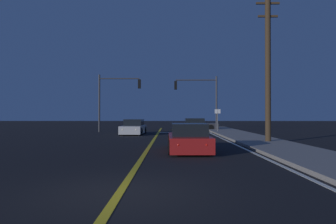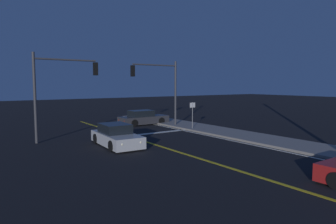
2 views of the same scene
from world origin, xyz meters
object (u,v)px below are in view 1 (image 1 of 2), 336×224
car_following_oncoming_red (189,139)px  car_parked_curb_charcoal (196,125)px  car_far_approaching_silver (134,128)px  traffic_signal_near_right (201,94)px  utility_pole_right (268,66)px  street_sign_corner (218,117)px  traffic_signal_far_left (114,93)px

car_following_oncoming_red → car_parked_curb_charcoal: 20.78m
car_far_approaching_silver → car_following_oncoming_red: size_ratio=0.97×
car_parked_curb_charcoal → traffic_signal_near_right: traffic_signal_near_right is taller
car_following_oncoming_red → utility_pole_right: size_ratio=0.50×
traffic_signal_near_right → street_sign_corner: traffic_signal_near_right is taller
utility_pole_right → car_following_oncoming_red: bearing=-140.7°
car_parked_curb_charcoal → street_sign_corner: size_ratio=2.03×
car_following_oncoming_red → car_parked_curb_charcoal: (2.09, 20.68, -0.00)m
car_far_approaching_silver → utility_pole_right: utility_pole_right is taller
car_following_oncoming_red → traffic_signal_near_right: (2.36, 18.12, 3.32)m
street_sign_corner → traffic_signal_far_left: bearing=172.2°
car_far_approaching_silver → car_parked_curb_charcoal: 9.82m
car_following_oncoming_red → traffic_signal_near_right: traffic_signal_near_right is taller
street_sign_corner → car_parked_curb_charcoal: bearing=106.6°
traffic_signal_near_right → utility_pole_right: 14.24m
car_following_oncoming_red → street_sign_corner: (3.69, 15.32, 0.98)m
traffic_signal_far_left → street_sign_corner: 10.56m
traffic_signal_far_left → utility_pole_right: (11.61, -12.55, 0.82)m
car_parked_curb_charcoal → car_far_approaching_silver: bearing=-40.1°
car_far_approaching_silver → traffic_signal_near_right: bearing=-139.7°
car_parked_curb_charcoal → traffic_signal_far_left: (-8.61, -3.96, 3.31)m
car_following_oncoming_red → car_parked_curb_charcoal: size_ratio=0.98×
car_parked_curb_charcoal → utility_pole_right: (3.00, -16.51, 4.13)m
traffic_signal_near_right → traffic_signal_far_left: 8.99m
traffic_signal_far_left → car_parked_curb_charcoal: bearing=24.7°
car_parked_curb_charcoal → utility_pole_right: 17.28m
car_following_oncoming_red → traffic_signal_far_left: bearing=110.6°
car_parked_curb_charcoal → utility_pole_right: size_ratio=0.51×
car_parked_curb_charcoal → traffic_signal_near_right: bearing=5.4°
car_parked_curb_charcoal → traffic_signal_near_right: (0.27, -2.56, 3.32)m
car_following_oncoming_red → car_far_approaching_silver: bearing=106.9°
car_following_oncoming_red → street_sign_corner: street_sign_corner is taller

